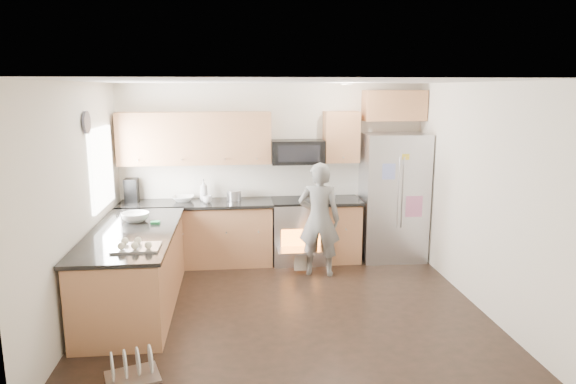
{
  "coord_description": "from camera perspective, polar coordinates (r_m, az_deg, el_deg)",
  "views": [
    {
      "loc": [
        -0.56,
        -5.58,
        2.52
      ],
      "look_at": [
        0.08,
        0.5,
        1.29
      ],
      "focal_mm": 32.0,
      "sensor_mm": 36.0,
      "label": 1
    }
  ],
  "objects": [
    {
      "name": "stove_range",
      "position": [
        7.56,
        1.14,
        -2.73
      ],
      "size": [
        0.76,
        0.97,
        1.79
      ],
      "color": "#B7B7BC",
      "rests_on": "ground"
    },
    {
      "name": "back_cabinet_run",
      "position": [
        7.49,
        -6.04,
        -0.66
      ],
      "size": [
        4.45,
        0.64,
        2.5
      ],
      "color": "#A56C42",
      "rests_on": "ground"
    },
    {
      "name": "refrigerator",
      "position": [
        7.81,
        11.54,
        -0.51
      ],
      "size": [
        0.94,
        0.75,
        1.88
      ],
      "rotation": [
        0.0,
        0.0,
        -0.02
      ],
      "color": "#B7B7BC",
      "rests_on": "ground"
    },
    {
      "name": "dish_rack",
      "position": [
        5.0,
        -16.93,
        -18.47
      ],
      "size": [
        0.54,
        0.49,
        0.28
      ],
      "rotation": [
        0.0,
        0.0,
        0.32
      ],
      "color": "#B7B7BC",
      "rests_on": "ground"
    },
    {
      "name": "peninsula",
      "position": [
        6.29,
        -16.68,
        -8.18
      ],
      "size": [
        0.96,
        2.36,
        1.03
      ],
      "color": "#A56C42",
      "rests_on": "ground"
    },
    {
      "name": "room_shell",
      "position": [
        5.68,
        -0.62,
        2.83
      ],
      "size": [
        4.54,
        4.04,
        2.62
      ],
      "color": "silver",
      "rests_on": "ground"
    },
    {
      "name": "ground",
      "position": [
        6.15,
        -0.22,
        -12.81
      ],
      "size": [
        4.5,
        4.5,
        0.0
      ],
      "primitive_type": "plane",
      "color": "black",
      "rests_on": "ground"
    },
    {
      "name": "person",
      "position": [
        6.98,
        3.48,
        -3.06
      ],
      "size": [
        0.65,
        0.51,
        1.56
      ],
      "primitive_type": "imported",
      "rotation": [
        0.0,
        0.0,
        2.89
      ],
      "color": "slate",
      "rests_on": "ground"
    }
  ]
}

